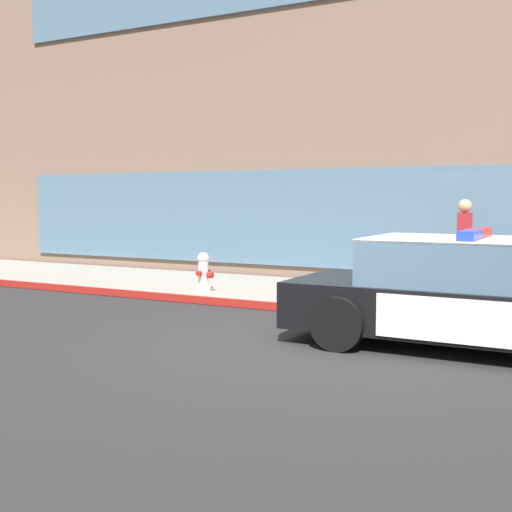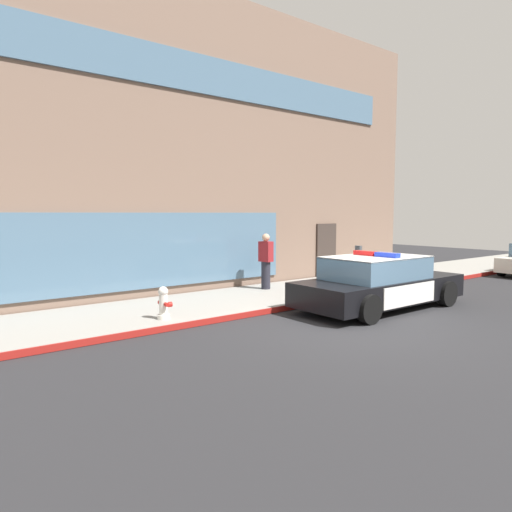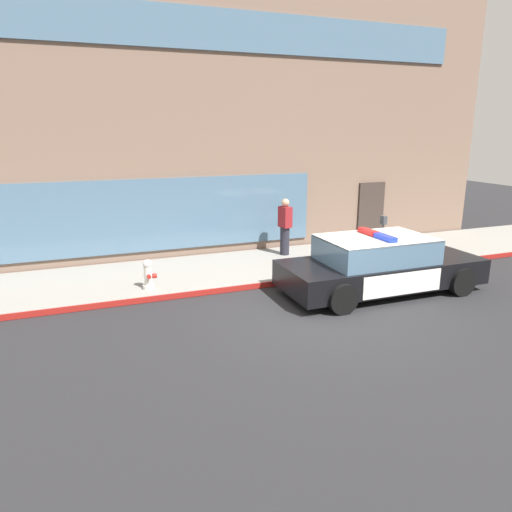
# 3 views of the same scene
# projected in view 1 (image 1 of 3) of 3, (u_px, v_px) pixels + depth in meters

# --- Properties ---
(ground) EXTENTS (48.00, 48.00, 0.00)m
(ground) POSITION_uv_depth(u_px,v_px,m) (297.00, 345.00, 8.32)
(ground) COLOR #262628
(sidewalk) EXTENTS (48.00, 3.19, 0.15)m
(sidewalk) POSITION_uv_depth(u_px,v_px,m) (384.00, 299.00, 11.62)
(sidewalk) COLOR gray
(sidewalk) RESTS_ON ground
(curb_red_paint) EXTENTS (28.80, 0.04, 0.14)m
(curb_red_paint) POSITION_uv_depth(u_px,v_px,m) (353.00, 313.00, 10.21)
(curb_red_paint) COLOR maroon
(curb_red_paint) RESTS_ON ground
(storefront_building) EXTENTS (20.84, 9.57, 9.04)m
(storefront_building) POSITION_uv_depth(u_px,v_px,m) (408.00, 100.00, 17.47)
(storefront_building) COLOR #7A6051
(storefront_building) RESTS_ON ground
(police_cruiser) EXTENTS (4.95, 2.15, 1.49)m
(police_cruiser) POSITION_uv_depth(u_px,v_px,m) (485.00, 295.00, 8.05)
(police_cruiser) COLOR black
(police_cruiser) RESTS_ON ground
(fire_hydrant) EXTENTS (0.34, 0.39, 0.73)m
(fire_hydrant) POSITION_uv_depth(u_px,v_px,m) (204.00, 272.00, 12.09)
(fire_hydrant) COLOR silver
(fire_hydrant) RESTS_ON sidewalk
(pedestrian_on_sidewalk) EXTENTS (0.33, 0.44, 1.71)m
(pedestrian_on_sidewalk) POSITION_uv_depth(u_px,v_px,m) (464.00, 247.00, 11.56)
(pedestrian_on_sidewalk) COLOR #23232D
(pedestrian_on_sidewalk) RESTS_ON sidewalk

